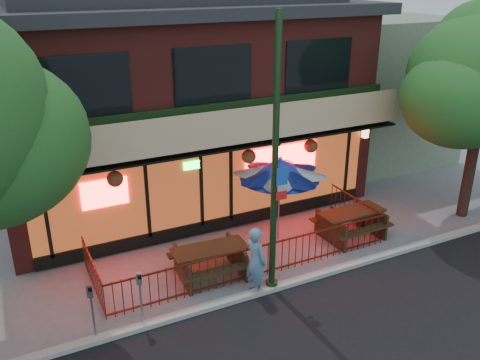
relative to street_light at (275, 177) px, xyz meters
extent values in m
plane|color=gray|center=(0.00, 0.40, -3.15)|extent=(80.00, 80.00, 0.00)
cube|color=#999993|center=(0.00, -0.10, -3.09)|extent=(80.00, 0.25, 0.12)
cube|color=maroon|center=(0.00, 7.60, 0.10)|extent=(12.00, 8.00, 6.50)
cube|color=#59230F|center=(0.00, 3.58, -1.50)|extent=(11.00, 0.06, 2.60)
cube|color=#FF0C0C|center=(2.30, 3.50, -1.05)|extent=(2.60, 0.04, 0.90)
cube|color=#FF0C0C|center=(-3.40, 3.50, -1.15)|extent=(1.30, 0.04, 0.80)
cube|color=tan|center=(0.00, 3.10, 0.40)|extent=(12.20, 1.33, 1.26)
cube|color=black|center=(-3.60, 3.58, 1.85)|extent=(2.40, 0.06, 1.60)
cube|color=black|center=(0.00, 3.58, 1.85)|extent=(2.40, 0.06, 1.60)
cube|color=black|center=(3.60, 3.58, 1.85)|extent=(2.40, 0.06, 1.60)
cube|color=black|center=(0.00, 3.55, -2.90)|extent=(11.00, 0.12, 0.40)
cube|color=#FFC672|center=(5.60, 3.42, -0.60)|extent=(0.18, 0.18, 0.32)
cube|color=gray|center=(9.00, 8.10, -0.15)|extent=(6.00, 7.00, 6.00)
cube|color=#45190E|center=(0.00, 0.60, -2.20)|extent=(8.40, 0.04, 0.04)
cube|color=#45190E|center=(0.00, 0.60, -3.03)|extent=(8.40, 0.04, 0.04)
cube|color=#45190E|center=(-4.20, 1.90, -2.20)|extent=(0.04, 2.60, 0.04)
cube|color=#45190E|center=(4.20, 1.90, -2.20)|extent=(0.04, 2.60, 0.04)
cylinder|color=#45190E|center=(0.00, 0.60, -2.65)|extent=(0.02, 0.02, 1.00)
cylinder|color=black|center=(0.00, 0.00, 0.35)|extent=(0.16, 0.16, 7.00)
cylinder|color=black|center=(0.00, 0.00, -3.05)|extent=(0.32, 0.32, 0.20)
cube|color=#194CB2|center=(0.12, -0.15, 0.05)|extent=(0.30, 0.02, 0.45)
cube|color=red|center=(0.12, -0.15, -0.45)|extent=(0.30, 0.02, 0.22)
cylinder|color=black|center=(8.00, 0.90, -0.91)|extent=(0.36, 0.36, 4.48)
cube|color=#382614|center=(-2.00, 1.30, -2.73)|extent=(0.16, 1.46, 0.83)
cube|color=#382614|center=(-0.43, 1.20, -2.73)|extent=(0.16, 1.46, 0.83)
cube|color=#382614|center=(-1.21, 1.25, -2.32)|extent=(2.07, 0.97, 0.07)
cube|color=#382614|center=(-1.25, 0.64, -2.66)|extent=(2.03, 0.44, 0.06)
cube|color=#382614|center=(-1.18, 1.87, -2.66)|extent=(2.03, 0.44, 0.06)
cube|color=#342512|center=(2.80, 1.33, -2.73)|extent=(0.12, 1.49, 0.85)
cube|color=#342512|center=(4.40, 1.39, -2.73)|extent=(0.12, 1.49, 0.85)
cube|color=#342512|center=(3.60, 1.36, -2.30)|extent=(2.09, 0.93, 0.07)
cube|color=#342512|center=(3.62, 0.73, -2.65)|extent=(2.07, 0.40, 0.06)
cube|color=#342512|center=(3.57, 1.99, -2.65)|extent=(2.07, 0.40, 0.06)
cylinder|color=gray|center=(1.51, 2.27, -1.91)|extent=(0.06, 0.06, 2.48)
cone|color=navy|center=(1.51, 2.27, -0.84)|extent=(2.37, 2.37, 0.62)
sphere|color=gray|center=(1.51, 2.27, -0.50)|extent=(0.11, 0.11, 0.11)
imported|color=teal|center=(-0.46, 0.05, -2.22)|extent=(0.60, 0.77, 1.85)
cylinder|color=#93969B|center=(-3.48, 0.00, -2.56)|extent=(0.05, 0.05, 1.17)
cube|color=#93969B|center=(-3.48, 0.00, -1.85)|extent=(0.15, 0.13, 0.30)
cube|color=black|center=(-3.48, -0.05, -1.79)|extent=(0.08, 0.03, 0.11)
cylinder|color=gray|center=(-4.57, 0.00, -2.56)|extent=(0.05, 0.05, 1.17)
cube|color=gray|center=(-4.57, 0.00, -1.85)|extent=(0.16, 0.14, 0.30)
cube|color=black|center=(-4.57, -0.05, -1.78)|extent=(0.08, 0.03, 0.11)
camera|label=1|loc=(-5.75, -9.75, 4.56)|focal=38.00mm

